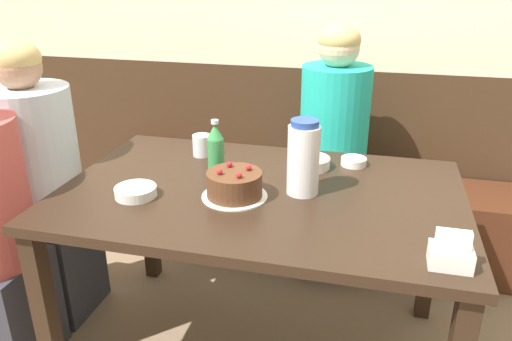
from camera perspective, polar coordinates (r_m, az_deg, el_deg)
name	(u,v)px	position (r m, az deg, el deg)	size (l,w,h in m)	color
back_wall	(310,8)	(2.63, 6.21, 17.99)	(4.80, 0.04, 2.50)	#3D2819
bench_seat	(296,213)	(2.71, 4.62, -4.81)	(2.17, 0.38, 0.42)	#472314
dining_table	(260,211)	(1.79, 0.50, -4.64)	(1.40, 0.90, 0.72)	black
birthday_cake	(234,185)	(1.68, -2.48, -1.66)	(0.22, 0.22, 0.11)	white
water_pitcher	(303,158)	(1.69, 5.45, 1.43)	(0.11, 0.11, 0.26)	white
soju_bottle	(216,150)	(1.83, -4.63, 2.35)	(0.06, 0.06, 0.22)	#388E4C
napkin_holder	(451,253)	(1.41, 21.39, -8.82)	(0.11, 0.08, 0.11)	white
bowl_soup_white	(311,163)	(1.95, 6.29, 0.91)	(0.15, 0.15, 0.04)	white
bowl_rice_small	(354,162)	(2.00, 11.09, 1.02)	(0.10, 0.10, 0.03)	white
bowl_side_dish	(136,192)	(1.75, -13.59, -2.36)	(0.14, 0.14, 0.03)	white
glass_water_tall	(202,145)	(2.06, -6.21, 2.88)	(0.08, 0.08, 0.09)	silver
person_pale_blue_shirt	(40,192)	(2.27, -23.41, -2.22)	(0.35, 0.35, 1.19)	#33333D
person_grey_tee	(332,161)	(2.43, 8.67, 1.03)	(0.32, 0.34, 1.22)	#33333D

